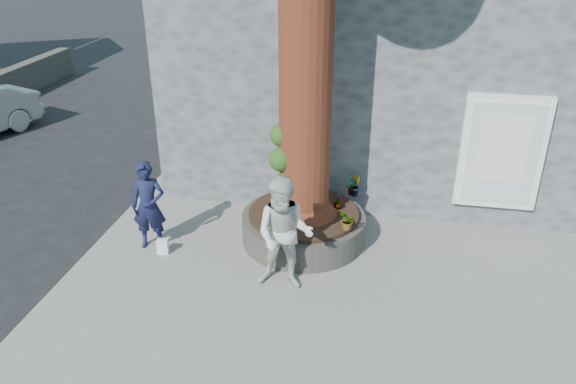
# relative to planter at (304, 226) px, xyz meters

# --- Properties ---
(ground) EXTENTS (120.00, 120.00, 0.00)m
(ground) POSITION_rel_planter_xyz_m (-0.80, -2.00, -0.41)
(ground) COLOR black
(ground) RESTS_ON ground
(pavement) EXTENTS (9.00, 8.00, 0.12)m
(pavement) POSITION_rel_planter_xyz_m (0.70, -1.00, -0.35)
(pavement) COLOR slate
(pavement) RESTS_ON ground
(yellow_line) EXTENTS (0.10, 30.00, 0.01)m
(yellow_line) POSITION_rel_planter_xyz_m (-3.85, -1.00, -0.41)
(yellow_line) COLOR yellow
(yellow_line) RESTS_ON ground
(stone_shop) EXTENTS (10.30, 8.30, 6.30)m
(stone_shop) POSITION_rel_planter_xyz_m (1.70, 5.20, 2.75)
(stone_shop) COLOR #484A4D
(stone_shop) RESTS_ON ground
(planter) EXTENTS (2.30, 2.30, 0.60)m
(planter) POSITION_rel_planter_xyz_m (0.00, 0.00, 0.00)
(planter) COLOR black
(planter) RESTS_ON pavement
(man) EXTENTS (0.67, 0.50, 1.68)m
(man) POSITION_rel_planter_xyz_m (-2.70, -0.75, 0.55)
(man) COLOR #121532
(man) RESTS_ON pavement
(woman) EXTENTS (0.95, 0.74, 1.95)m
(woman) POSITION_rel_planter_xyz_m (-0.07, -1.50, 0.68)
(woman) COLOR beige
(woman) RESTS_ON pavement
(shopping_bag) EXTENTS (0.21, 0.14, 0.28)m
(shopping_bag) POSITION_rel_planter_xyz_m (-2.43, -0.96, -0.15)
(shopping_bag) COLOR white
(shopping_bag) RESTS_ON pavement
(plant_a) EXTENTS (0.24, 0.22, 0.39)m
(plant_a) POSITION_rel_planter_xyz_m (0.78, 0.85, 0.50)
(plant_a) COLOR gray
(plant_a) RESTS_ON planter
(plant_b) EXTENTS (0.30, 0.30, 0.40)m
(plant_b) POSITION_rel_planter_xyz_m (0.85, 0.85, 0.51)
(plant_b) COLOR gray
(plant_b) RESTS_ON planter
(plant_c) EXTENTS (0.20, 0.20, 0.30)m
(plant_c) POSITION_rel_planter_xyz_m (0.61, 0.23, 0.46)
(plant_c) COLOR gray
(plant_c) RESTS_ON planter
(plant_d) EXTENTS (0.34, 0.37, 0.34)m
(plant_d) POSITION_rel_planter_xyz_m (0.85, -0.51, 0.48)
(plant_d) COLOR gray
(plant_d) RESTS_ON planter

